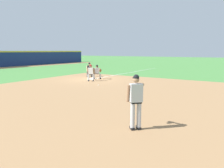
% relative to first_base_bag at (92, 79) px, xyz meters
% --- Properties ---
extents(ground_plane, '(160.00, 160.00, 0.00)m').
position_rel_first_base_bag_xyz_m(ground_plane, '(0.00, 0.00, -0.04)').
color(ground_plane, '#47843D').
extents(infield_dirt_patch, '(18.00, 18.00, 0.01)m').
position_rel_first_base_bag_xyz_m(infield_dirt_patch, '(-4.85, -4.65, -0.04)').
color(infield_dirt_patch, '#9E754C').
rests_on(infield_dirt_patch, ground).
extents(foul_line_stripe, '(15.68, 0.10, 0.00)m').
position_rel_first_base_bag_xyz_m(foul_line_stripe, '(7.84, 0.00, -0.04)').
color(foul_line_stripe, white).
rests_on(foul_line_stripe, ground).
extents(first_base_bag, '(0.38, 0.38, 0.09)m').
position_rel_first_base_bag_xyz_m(first_base_bag, '(0.00, 0.00, 0.00)').
color(first_base_bag, white).
rests_on(first_base_bag, ground).
extents(baseball, '(0.07, 0.07, 0.07)m').
position_rel_first_base_bag_xyz_m(baseball, '(-2.77, -2.73, -0.01)').
color(baseball, white).
rests_on(baseball, ground).
extents(pitcher, '(0.85, 0.56, 1.86)m').
position_rel_first_base_bag_xyz_m(pitcher, '(-9.66, -9.28, 1.01)').
color(pitcher, black).
rests_on(pitcher, ground).
extents(first_baseman, '(0.75, 1.08, 1.34)m').
position_rel_first_base_bag_xyz_m(first_baseman, '(0.31, -0.36, 0.69)').
color(first_baseman, black).
rests_on(first_baseman, ground).
extents(baserunner, '(0.63, 0.68, 1.46)m').
position_rel_first_base_bag_xyz_m(baserunner, '(-1.09, -0.69, 0.75)').
color(baserunner, black).
rests_on(baserunner, ground).
extents(umpire, '(0.67, 0.67, 1.46)m').
position_rel_first_base_bag_xyz_m(umpire, '(1.29, 1.35, 0.75)').
color(umpire, black).
rests_on(umpire, ground).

